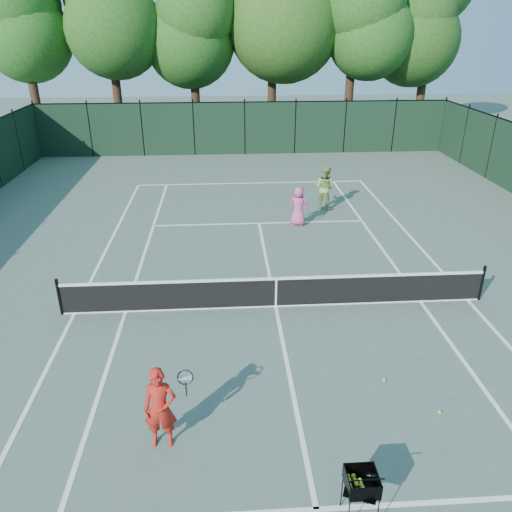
{
  "coord_description": "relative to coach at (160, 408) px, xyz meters",
  "views": [
    {
      "loc": [
        -1.35,
        -11.89,
        7.12
      ],
      "look_at": [
        -0.48,
        1.0,
        1.1
      ],
      "focal_mm": 35.0,
      "sensor_mm": 36.0,
      "label": 1
    }
  ],
  "objects": [
    {
      "name": "service_line_near",
      "position": [
        2.6,
        -1.6,
        -0.83
      ],
      "size": [
        8.23,
        0.1,
        0.01
      ],
      "primitive_type": "cube",
      "color": "white",
      "rests_on": "ground"
    },
    {
      "name": "ball_hopper",
      "position": [
        3.23,
        -1.79,
        -0.04
      ],
      "size": [
        0.64,
        0.64,
        0.94
      ],
      "rotation": [
        0.0,
        0.0,
        -0.39
      ],
      "color": "black",
      "rests_on": "ground"
    },
    {
      "name": "baseline_far",
      "position": [
        2.6,
        16.68,
        -0.83
      ],
      "size": [
        10.97,
        0.1,
        0.01
      ],
      "primitive_type": "cube",
      "color": "white",
      "rests_on": "ground"
    },
    {
      "name": "player_green",
      "position": [
        5.48,
        12.81,
        0.08
      ],
      "size": [
        1.12,
        1.09,
        1.81
      ],
      "rotation": [
        0.0,
        0.0,
        2.47
      ],
      "color": "#87AD56",
      "rests_on": "ground"
    },
    {
      "name": "tennis_net",
      "position": [
        2.6,
        4.8,
        -0.35
      ],
      "size": [
        11.69,
        0.09,
        1.06
      ],
      "color": "black",
      "rests_on": "ground"
    },
    {
      "name": "sideline_singles_left",
      "position": [
        -1.51,
        4.8,
        -0.83
      ],
      "size": [
        0.1,
        23.77,
        0.01
      ],
      "primitive_type": "cube",
      "color": "white",
      "rests_on": "ground"
    },
    {
      "name": "tree_5",
      "position": [
        14.6,
        26.9,
        6.88
      ],
      "size": [
        5.8,
        5.8,
        12.23
      ],
      "color": "black",
      "rests_on": "ground"
    },
    {
      "name": "ground",
      "position": [
        2.6,
        4.8,
        -0.83
      ],
      "size": [
        90.0,
        90.0,
        0.0
      ],
      "primitive_type": "plane",
      "color": "#4D5D51",
      "rests_on": "ground"
    },
    {
      "name": "tree_4",
      "position": [
        9.6,
        26.4,
        7.31
      ],
      "size": [
        6.2,
        6.2,
        12.97
      ],
      "color": "black",
      "rests_on": "ground"
    },
    {
      "name": "loose_ball_near_cart",
      "position": [
        5.47,
        0.4,
        -0.8
      ],
      "size": [
        0.07,
        0.07,
        0.07
      ],
      "primitive_type": "sphere",
      "color": "yellow",
      "rests_on": "ground"
    },
    {
      "name": "sideline_doubles_left",
      "position": [
        -2.88,
        4.8,
        -0.83
      ],
      "size": [
        0.1,
        23.77,
        0.01
      ],
      "primitive_type": "cube",
      "color": "white",
      "rests_on": "ground"
    },
    {
      "name": "sideline_singles_right",
      "position": [
        6.72,
        4.8,
        -0.83
      ],
      "size": [
        0.1,
        23.77,
        0.01
      ],
      "primitive_type": "cube",
      "color": "white",
      "rests_on": "ground"
    },
    {
      "name": "fence_far",
      "position": [
        2.6,
        22.8,
        0.67
      ],
      "size": [
        24.0,
        0.05,
        3.0
      ],
      "primitive_type": "cube",
      "color": "black",
      "rests_on": "ground"
    },
    {
      "name": "loose_ball_midcourt",
      "position": [
        4.65,
        1.47,
        -0.8
      ],
      "size": [
        0.07,
        0.07,
        0.07
      ],
      "primitive_type": "sphere",
      "color": "yellow",
      "rests_on": "ground"
    },
    {
      "name": "coach",
      "position": [
        0.0,
        0.0,
        0.0
      ],
      "size": [
        0.91,
        0.6,
        1.66
      ],
      "rotation": [
        0.0,
        0.0,
        -0.01
      ],
      "color": "red",
      "rests_on": "ground"
    },
    {
      "name": "center_service_line",
      "position": [
        2.6,
        4.8,
        -0.83
      ],
      "size": [
        0.1,
        12.8,
        0.01
      ],
      "primitive_type": "cube",
      "color": "white",
      "rests_on": "ground"
    },
    {
      "name": "player_pink",
      "position": [
        4.12,
        10.96,
        -0.07
      ],
      "size": [
        0.87,
        0.73,
        1.52
      ],
      "rotation": [
        0.0,
        0.0,
        2.75
      ],
      "color": "#D14984",
      "rests_on": "ground"
    },
    {
      "name": "tree_0",
      "position": [
        -10.4,
        26.3,
        7.33
      ],
      "size": [
        6.4,
        6.4,
        13.14
      ],
      "color": "black",
      "rests_on": "ground"
    },
    {
      "name": "tree_2",
      "position": [
        -0.4,
        26.6,
        6.9
      ],
      "size": [
        6.0,
        6.0,
        12.4
      ],
      "color": "black",
      "rests_on": "ground"
    },
    {
      "name": "service_line_far",
      "position": [
        2.6,
        11.2,
        -0.83
      ],
      "size": [
        8.23,
        0.1,
        0.01
      ],
      "primitive_type": "cube",
      "color": "white",
      "rests_on": "ground"
    },
    {
      "name": "sideline_doubles_right",
      "position": [
        8.09,
        4.8,
        -0.83
      ],
      "size": [
        0.1,
        23.77,
        0.01
      ],
      "primitive_type": "cube",
      "color": "white",
      "rests_on": "ground"
    }
  ]
}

